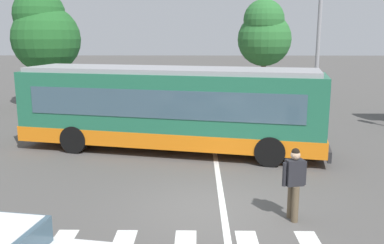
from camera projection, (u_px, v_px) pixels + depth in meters
ground_plane at (212, 207)px, 10.31m from camera, size 160.00×160.00×0.00m
city_transit_bus at (170, 108)px, 15.19m from camera, size 11.45×4.89×3.06m
pedestrian_crossing_street at (294, 180)px, 9.44m from camera, size 0.57×0.39×1.72m
parked_car_blue at (146, 93)px, 25.31m from camera, size 1.90×4.51×1.35m
parked_car_red at (194, 92)px, 25.53m from camera, size 1.90×4.51×1.35m
parked_car_champagne at (236, 93)px, 25.08m from camera, size 1.93×4.53×1.35m
background_tree_left at (44, 32)px, 23.97m from camera, size 3.92×3.92×6.84m
background_tree_right at (264, 34)px, 27.78m from camera, size 3.61×3.61×6.56m
lane_center_line at (219, 180)px, 12.27m from camera, size 0.16×24.00×0.01m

